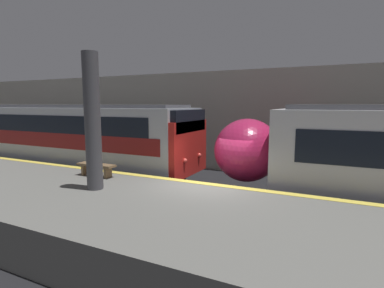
# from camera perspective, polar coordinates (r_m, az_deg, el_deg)

# --- Properties ---
(ground_plane) EXTENTS (120.00, 120.00, 0.00)m
(ground_plane) POSITION_cam_1_polar(r_m,az_deg,el_deg) (10.28, 2.94, -13.53)
(ground_plane) COLOR black
(platform) EXTENTS (40.00, 5.02, 1.15)m
(platform) POSITION_cam_1_polar(r_m,az_deg,el_deg) (7.99, -4.29, -15.54)
(platform) COLOR slate
(platform) RESTS_ON ground
(station_rear_barrier) EXTENTS (50.00, 0.15, 5.49)m
(station_rear_barrier) POSITION_cam_1_polar(r_m,az_deg,el_deg) (16.05, 12.40, 4.02)
(station_rear_barrier) COLOR #B2AD9E
(station_rear_barrier) RESTS_ON ground
(support_pillar_near) EXTENTS (0.47, 0.47, 4.07)m
(support_pillar_near) POSITION_cam_1_polar(r_m,az_deg,el_deg) (9.36, -18.41, 3.99)
(support_pillar_near) COLOR #47474C
(support_pillar_near) RESTS_ON platform
(train_boxy) EXTENTS (17.01, 3.06, 3.67)m
(train_boxy) POSITION_cam_1_polar(r_m,az_deg,el_deg) (17.64, -25.62, 0.98)
(train_boxy) COLOR black
(train_boxy) RESTS_ON ground
(platform_bench) EXTENTS (1.50, 0.40, 0.45)m
(platform_bench) POSITION_cam_1_polar(r_m,az_deg,el_deg) (11.23, -17.78, -4.18)
(platform_bench) COLOR brown
(platform_bench) RESTS_ON platform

